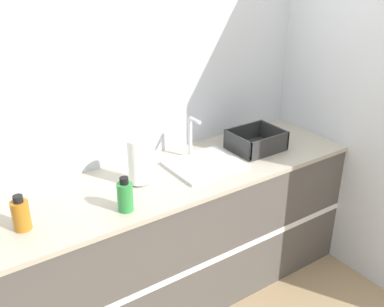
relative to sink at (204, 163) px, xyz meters
The scene contains 8 objects.
wall_back 0.55m from the sink, 115.96° to the left, with size 4.71×0.06×2.60m.
wall_right 1.07m from the sink, ahead, with size 0.06×2.65×2.60m.
counter_cabinet 0.51m from the sink, behind, with size 2.33×0.67×0.91m.
sink is the anchor object (origin of this frame).
paper_towel_roll 0.46m from the sink, behind, with size 0.11×0.11×0.28m.
dish_rack 0.43m from the sink, ahead, with size 0.34×0.28×0.13m.
bottle_amber 1.13m from the sink, behind, with size 0.09×0.09×0.18m.
bottle_green 0.67m from the sink, 163.44° to the right, with size 0.08×0.08×0.19m.
Camera 1 is at (-1.30, -1.72, 2.17)m, focal length 42.00 mm.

